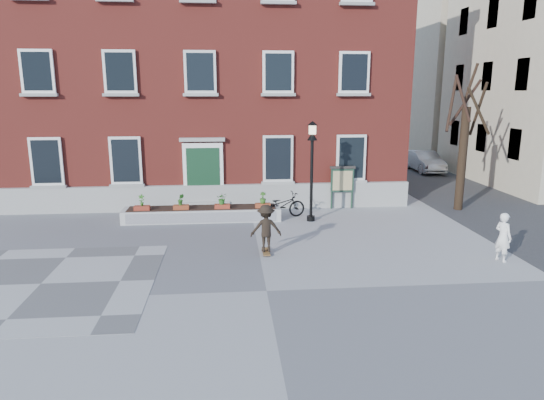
{
  "coord_description": "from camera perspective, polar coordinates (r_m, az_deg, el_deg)",
  "views": [
    {
      "loc": [
        -0.91,
        -11.67,
        5.08
      ],
      "look_at": [
        0.5,
        4.0,
        1.5
      ],
      "focal_mm": 32.0,
      "sensor_mm": 36.0,
      "label": 1
    }
  ],
  "objects": [
    {
      "name": "parked_car",
      "position": [
        32.34,
        17.51,
        4.36
      ],
      "size": [
        1.44,
        4.0,
        1.31
      ],
      "primitive_type": "imported",
      "rotation": [
        0.0,
        0.0,
        -0.01
      ],
      "color": "#B6B8BB",
      "rests_on": "ground"
    },
    {
      "name": "checker_patch",
      "position": [
        14.56,
        -25.55,
        -8.89
      ],
      "size": [
        6.0,
        6.0,
        0.01
      ],
      "primitive_type": "cube",
      "color": "#565659",
      "rests_on": "ground"
    },
    {
      "name": "bicycle",
      "position": [
        19.59,
        1.15,
        -0.64
      ],
      "size": [
        2.1,
        1.19,
        1.04
      ],
      "primitive_type": "imported",
      "rotation": [
        0.0,
        0.0,
        1.83
      ],
      "color": "black",
      "rests_on": "ground"
    },
    {
      "name": "skateboarder",
      "position": [
        15.27,
        -0.72,
        -3.36
      ],
      "size": [
        1.0,
        0.78,
        1.59
      ],
      "color": "brown",
      "rests_on": "ground"
    },
    {
      "name": "notice_board",
      "position": [
        21.23,
        8.27,
        2.33
      ],
      "size": [
        1.1,
        0.16,
        1.87
      ],
      "color": "#172F22",
      "rests_on": "ground"
    },
    {
      "name": "ground",
      "position": [
        12.76,
        -0.63,
        -10.64
      ],
      "size": [
        100.0,
        100.0,
        0.0
      ],
      "primitive_type": "plane",
      "color": "gray",
      "rests_on": "ground"
    },
    {
      "name": "lamp_post",
      "position": [
        18.84,
        4.72,
        5.03
      ],
      "size": [
        0.4,
        0.4,
        3.93
      ],
      "color": "black",
      "rests_on": "ground"
    },
    {
      "name": "bystander",
      "position": [
        16.2,
        25.54,
        -3.96
      ],
      "size": [
        0.52,
        0.64,
        1.51
      ],
      "primitive_type": "imported",
      "rotation": [
        0.0,
        0.0,
        1.9
      ],
      "color": "white",
      "rests_on": "ground"
    },
    {
      "name": "bare_tree",
      "position": [
        22.15,
        21.61,
        5.99
      ],
      "size": [
        1.83,
        1.83,
        6.16
      ],
      "color": "black",
      "rests_on": "ground"
    },
    {
      "name": "planter_assembly",
      "position": [
        19.47,
        -8.16,
        -1.51
      ],
      "size": [
        6.2,
        1.12,
        1.15
      ],
      "color": "silver",
      "rests_on": "ground"
    },
    {
      "name": "side_street",
      "position": [
        36.75,
        26.74,
        14.53
      ],
      "size": [
        15.2,
        36.0,
        14.5
      ],
      "color": "#393A3C",
      "rests_on": "ground"
    },
    {
      "name": "brick_building",
      "position": [
        25.69,
        -7.86,
        15.43
      ],
      "size": [
        18.4,
        10.85,
        12.6
      ],
      "color": "maroon",
      "rests_on": "ground"
    }
  ]
}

